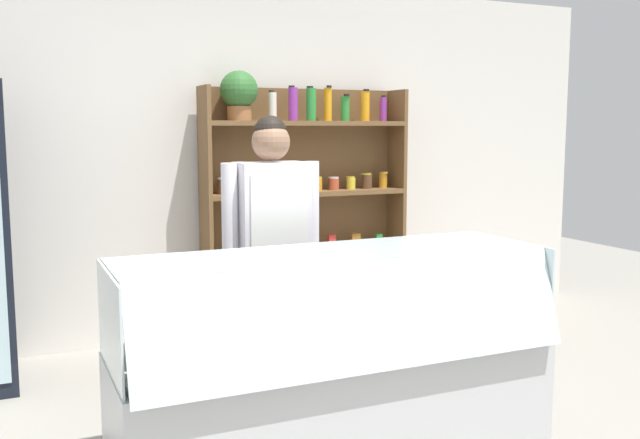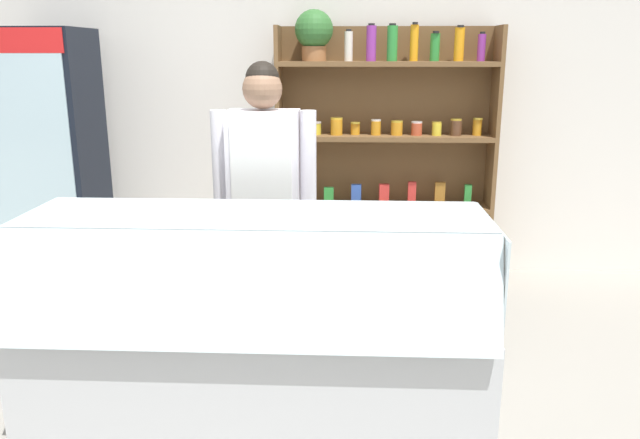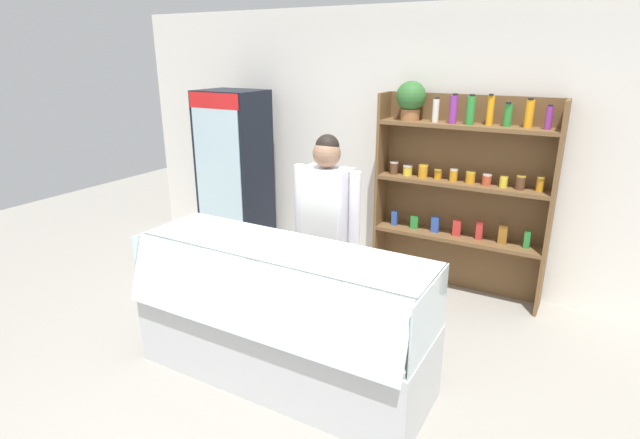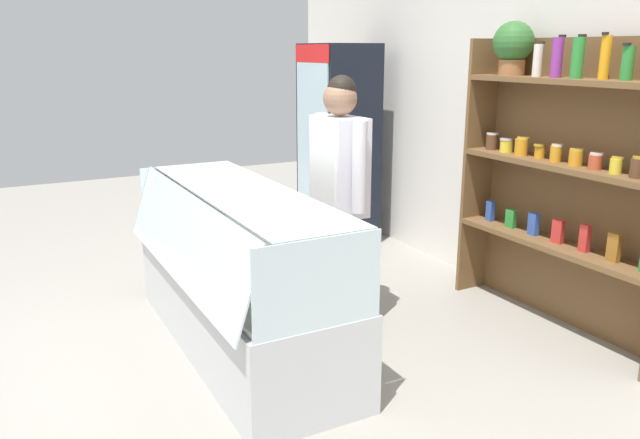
# 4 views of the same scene
# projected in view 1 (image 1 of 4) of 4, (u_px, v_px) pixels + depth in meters

# --- Properties ---
(back_wall) EXTENTS (6.80, 0.10, 2.70)m
(back_wall) POSITION_uv_depth(u_px,v_px,m) (216.00, 161.00, 5.42)
(back_wall) COLOR white
(back_wall) RESTS_ON ground
(shelving_unit) EXTENTS (1.62, 0.29, 2.01)m
(shelving_unit) POSITION_uv_depth(u_px,v_px,m) (296.00, 187.00, 5.48)
(shelving_unit) COLOR brown
(shelving_unit) RESTS_ON ground
(deli_display_case) EXTENTS (2.13, 0.77, 1.01)m
(deli_display_case) POSITION_uv_depth(u_px,v_px,m) (334.00, 392.00, 3.50)
(deli_display_case) COLOR silver
(deli_display_case) RESTS_ON ground
(shop_clerk) EXTENTS (0.58, 0.25, 1.67)m
(shop_clerk) POSITION_uv_depth(u_px,v_px,m) (272.00, 236.00, 4.06)
(shop_clerk) COLOR #4C4233
(shop_clerk) RESTS_ON ground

